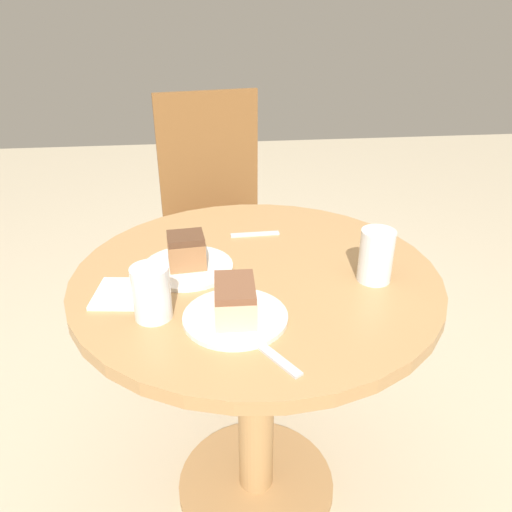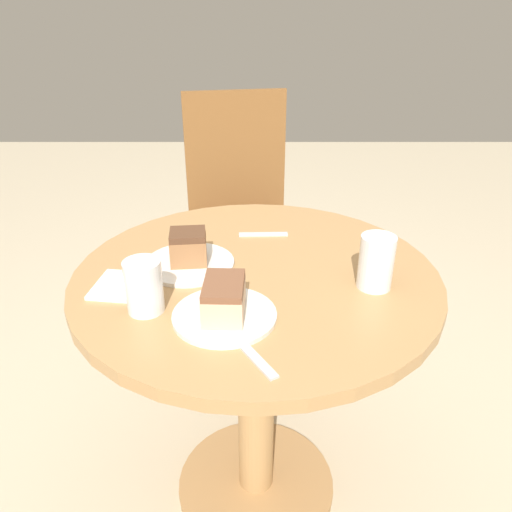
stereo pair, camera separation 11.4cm
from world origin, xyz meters
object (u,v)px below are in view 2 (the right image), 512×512
(plate_near, at_px, (225,316))
(glass_lemonade, at_px, (144,289))
(chair, at_px, (241,220))
(plate_far, at_px, (189,264))
(cake_slice_far, at_px, (188,247))
(glass_water, at_px, (376,264))
(cake_slice_near, at_px, (224,298))

(plate_near, distance_m, glass_lemonade, 0.17)
(chair, bearing_deg, glass_lemonade, -109.43)
(plate_far, bearing_deg, plate_near, -66.28)
(plate_near, height_order, glass_lemonade, glass_lemonade)
(cake_slice_far, relative_size, glass_lemonade, 0.81)
(plate_far, height_order, cake_slice_far, cake_slice_far)
(chair, xyz_separation_m, plate_far, (-0.10, -0.80, 0.24))
(cake_slice_far, height_order, glass_lemonade, glass_lemonade)
(plate_far, xyz_separation_m, glass_water, (0.42, -0.10, 0.05))
(cake_slice_near, height_order, glass_lemonade, glass_lemonade)
(chair, height_order, glass_water, chair)
(chair, distance_m, cake_slice_near, 1.06)
(cake_slice_near, relative_size, glass_lemonade, 1.06)
(plate_near, relative_size, cake_slice_far, 2.32)
(glass_water, bearing_deg, glass_lemonade, -169.00)
(glass_water, bearing_deg, plate_near, -159.22)
(chair, distance_m, glass_water, 1.00)
(plate_near, bearing_deg, plate_far, 113.72)
(plate_near, height_order, plate_far, same)
(plate_near, relative_size, plate_far, 0.98)
(plate_far, bearing_deg, glass_water, -12.89)
(glass_lemonade, bearing_deg, cake_slice_far, 71.03)
(chair, height_order, cake_slice_near, chair)
(cake_slice_far, bearing_deg, plate_near, -66.28)
(plate_far, relative_size, cake_slice_near, 1.81)
(cake_slice_near, distance_m, glass_water, 0.34)
(chair, relative_size, cake_slice_far, 11.01)
(plate_near, xyz_separation_m, cake_slice_far, (-0.10, 0.22, 0.04))
(chair, xyz_separation_m, glass_lemonade, (-0.16, -0.99, 0.28))
(cake_slice_far, bearing_deg, plate_far, -90.00)
(plate_near, bearing_deg, glass_water, 20.78)
(plate_far, bearing_deg, glass_lemonade, -108.97)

